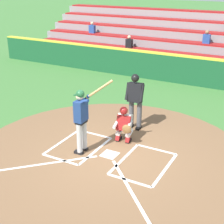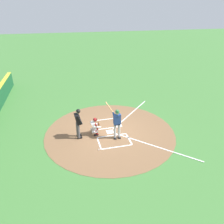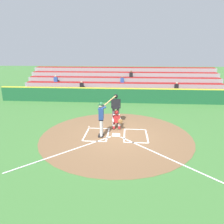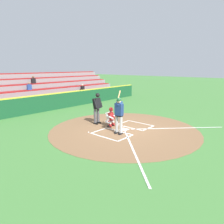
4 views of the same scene
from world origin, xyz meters
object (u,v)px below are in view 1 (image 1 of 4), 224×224
(catcher, at_px, (124,124))
(baseball, at_px, (80,128))
(batter, at_px, (82,117))
(plate_umpire, at_px, (135,98))

(catcher, bearing_deg, baseball, -3.28)
(batter, relative_size, baseball, 28.76)
(plate_umpire, xyz_separation_m, baseball, (1.54, 0.90, -1.04))
(batter, height_order, catcher, batter)
(plate_umpire, bearing_deg, catcher, 96.41)
(batter, xyz_separation_m, baseball, (0.93, -1.26, -1.06))
(catcher, height_order, baseball, catcher)
(catcher, bearing_deg, batter, 58.07)
(catcher, distance_m, baseball, 1.74)
(catcher, xyz_separation_m, plate_umpire, (0.11, -0.99, 0.49))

